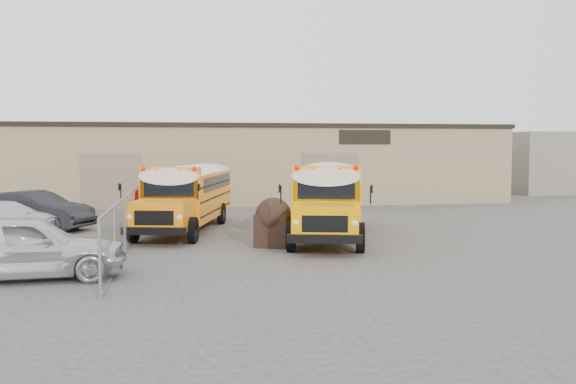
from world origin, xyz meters
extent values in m
plane|color=#3C3937|center=(0.00, 0.00, 0.00)|extent=(120.00, 120.00, 0.00)
cube|color=#877153|center=(0.00, 20.00, 2.25)|extent=(30.00, 10.00, 4.50)
cube|color=black|center=(0.00, 20.00, 4.55)|extent=(30.20, 10.20, 0.25)
cube|color=black|center=(6.00, 14.98, 3.90)|extent=(3.00, 0.08, 0.80)
cube|color=#746852|center=(-8.00, 14.98, 1.50)|extent=(3.20, 0.08, 3.00)
cube|color=#746852|center=(4.00, 14.98, 1.50)|extent=(3.20, 0.08, 3.00)
cylinder|color=gray|center=(-6.00, -6.00, 0.90)|extent=(0.07, 0.07, 1.80)
cylinder|color=gray|center=(-6.00, -3.00, 0.90)|extent=(0.07, 0.07, 1.80)
cylinder|color=gray|center=(-6.00, 0.00, 0.90)|extent=(0.07, 0.07, 1.80)
cylinder|color=gray|center=(-6.00, 3.00, 0.90)|extent=(0.07, 0.07, 1.80)
cylinder|color=gray|center=(-6.00, 6.00, 0.90)|extent=(0.07, 0.07, 1.80)
cylinder|color=gray|center=(-6.00, 9.00, 0.90)|extent=(0.07, 0.07, 1.80)
cylinder|color=gray|center=(-6.00, 12.00, 0.90)|extent=(0.07, 0.07, 1.80)
cylinder|color=gray|center=(-6.00, 3.00, 1.78)|extent=(0.05, 18.00, 0.05)
cylinder|color=gray|center=(-6.00, 3.00, 0.05)|extent=(0.05, 18.00, 0.05)
cube|color=gray|center=(-6.00, 3.00, 0.90)|extent=(0.02, 18.00, 1.70)
cube|color=gray|center=(24.00, 24.00, 2.20)|extent=(10.00, 8.00, 4.40)
cube|color=orange|center=(-2.68, 11.53, 1.37)|extent=(3.73, 7.09, 1.82)
cube|color=orange|center=(-3.69, 7.29, 0.97)|extent=(2.36, 2.36, 1.02)
cube|color=black|center=(-3.46, 8.26, 1.89)|extent=(1.79, 0.48, 0.67)
cube|color=silver|center=(-2.68, 11.53, 2.42)|extent=(3.75, 7.16, 0.36)
cube|color=orange|center=(-3.41, 8.46, 2.45)|extent=(2.22, 0.94, 0.32)
sphere|color=#E50705|center=(-4.37, 8.48, 2.55)|extent=(0.18, 0.18, 0.18)
sphere|color=#E50705|center=(-2.55, 8.04, 2.55)|extent=(0.18, 0.18, 0.18)
sphere|color=orange|center=(-3.87, 8.36, 2.55)|extent=(0.18, 0.18, 0.18)
sphere|color=orange|center=(-3.05, 8.16, 2.55)|extent=(0.18, 0.18, 0.18)
cube|color=black|center=(-3.94, 6.27, 0.57)|extent=(2.16, 0.70, 0.25)
cube|color=black|center=(-1.88, 14.87, 0.57)|extent=(2.16, 0.68, 0.25)
cube|color=black|center=(-2.68, 11.53, 1.31)|extent=(3.73, 6.97, 0.05)
cube|color=black|center=(-2.62, 11.79, 1.89)|extent=(3.51, 6.06, 0.55)
cylinder|color=black|center=(-4.70, 7.63, 0.46)|extent=(0.46, 0.96, 0.92)
cylinder|color=black|center=(-2.64, 7.14, 0.46)|extent=(0.46, 0.96, 0.92)
cylinder|color=black|center=(-3.40, 13.09, 0.46)|extent=(0.46, 0.96, 0.92)
cylinder|color=black|center=(-1.34, 12.60, 0.46)|extent=(0.46, 0.96, 0.92)
cylinder|color=#BF0505|center=(-4.69, 9.63, 1.48)|extent=(0.14, 0.49, 0.50)
cube|color=#FFA500|center=(2.62, 9.09, 1.43)|extent=(3.91, 7.37, 1.89)
cube|color=#FFA500|center=(1.54, 4.69, 1.01)|extent=(2.46, 2.46, 1.06)
cube|color=black|center=(1.79, 5.70, 1.96)|extent=(1.85, 0.50, 0.69)
cube|color=silver|center=(2.62, 9.09, 2.51)|extent=(3.93, 7.44, 0.37)
cube|color=#FFA500|center=(1.84, 5.90, 2.54)|extent=(2.31, 0.99, 0.33)
sphere|color=#E50705|center=(0.85, 5.93, 2.65)|extent=(0.18, 0.18, 0.18)
sphere|color=#E50705|center=(2.73, 5.47, 2.65)|extent=(0.18, 0.18, 0.18)
sphere|color=orange|center=(1.36, 5.80, 2.65)|extent=(0.18, 0.18, 0.18)
sphere|color=orange|center=(2.21, 5.59, 2.65)|extent=(0.18, 0.18, 0.18)
cube|color=black|center=(1.28, 3.63, 0.59)|extent=(2.25, 0.74, 0.26)
cube|color=black|center=(3.47, 12.55, 0.59)|extent=(2.24, 0.72, 0.26)
cube|color=black|center=(2.62, 9.09, 1.36)|extent=(3.92, 7.24, 0.06)
cube|color=black|center=(2.68, 9.36, 1.96)|extent=(3.68, 6.30, 0.57)
cylinder|color=black|center=(0.50, 5.05, 0.48)|extent=(0.48, 1.00, 0.96)
cylinder|color=black|center=(2.63, 4.53, 0.48)|extent=(0.48, 1.00, 0.96)
cylinder|color=black|center=(1.88, 10.72, 0.48)|extent=(0.48, 1.00, 0.96)
cylinder|color=black|center=(4.02, 10.19, 0.48)|extent=(0.48, 1.00, 0.96)
cube|color=black|center=(-1.23, 0.79, 0.55)|extent=(1.40, 1.34, 1.10)
sphere|color=black|center=(-1.23, 0.79, 1.05)|extent=(1.21, 1.21, 1.21)
imported|color=silver|center=(-8.11, -3.51, 0.83)|extent=(5.04, 2.40, 1.66)
imported|color=silver|center=(-10.74, 5.50, 0.64)|extent=(4.77, 3.40, 1.28)
imported|color=black|center=(-10.11, 6.69, 0.78)|extent=(5.01, 3.54, 1.57)
camera|label=1|loc=(-4.17, -20.30, 3.32)|focal=40.00mm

